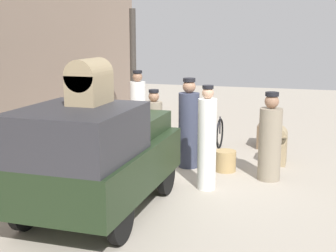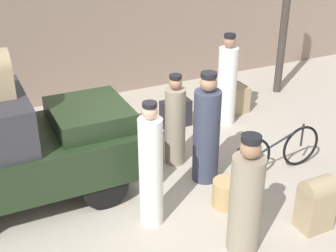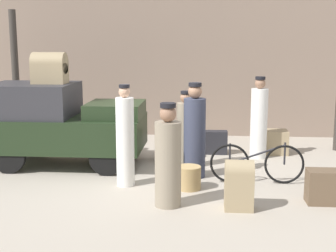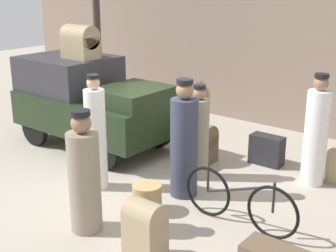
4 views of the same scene
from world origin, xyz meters
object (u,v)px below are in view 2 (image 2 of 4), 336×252
object	(u,v)px
conductor_in_dark_uniform	(227,83)
trunk_umber_medium	(141,133)
porter_standing_middle	(246,200)
suitcase_black_upright	(233,99)
truck	(11,147)
wicker_basket	(227,193)
trunk_wicker_pale	(176,113)
trunk_large_brown	(316,202)
porter_lifting_near_truck	(206,133)
porter_with_bicycle	(175,124)
porter_carrying_trunk	(151,170)
bicycle	(277,152)

from	to	relation	value
conductor_in_dark_uniform	trunk_umber_medium	distance (m)	2.09
porter_standing_middle	suitcase_black_upright	size ratio (longest dim) A/B	2.93
suitcase_black_upright	truck	bearing A→B (deg)	-163.63
truck	wicker_basket	xyz separation A→B (m)	(2.79, -1.46, -0.73)
wicker_basket	trunk_wicker_pale	xyz separation A→B (m)	(0.50, 2.73, 0.06)
suitcase_black_upright	trunk_large_brown	size ratio (longest dim) A/B	0.71
wicker_basket	porter_lifting_near_truck	world-z (taller)	porter_lifting_near_truck
wicker_basket	trunk_large_brown	xyz separation A→B (m)	(0.82, -0.97, 0.22)
truck	porter_with_bicycle	size ratio (longest dim) A/B	2.00
trunk_umber_medium	porter_carrying_trunk	bearing A→B (deg)	-108.53
porter_with_bicycle	suitcase_black_upright	bearing A→B (deg)	33.84
bicycle	wicker_basket	distance (m)	1.34
bicycle	porter_lifting_near_truck	bearing A→B (deg)	164.40
truck	wicker_basket	bearing A→B (deg)	-27.71
bicycle	suitcase_black_upright	xyz separation A→B (m)	(0.68, 2.39, -0.10)
porter_with_bicycle	trunk_wicker_pale	bearing A→B (deg)	63.18
wicker_basket	porter_with_bicycle	world-z (taller)	porter_with_bicycle
porter_with_bicycle	porter_carrying_trunk	world-z (taller)	porter_carrying_trunk
porter_carrying_trunk	conductor_in_dark_uniform	bearing A→B (deg)	41.04
bicycle	trunk_large_brown	size ratio (longest dim) A/B	2.17
porter_lifting_near_truck	porter_with_bicycle	bearing A→B (deg)	107.04
wicker_basket	trunk_large_brown	world-z (taller)	trunk_large_brown
bicycle	porter_carrying_trunk	distance (m)	2.49
conductor_in_dark_uniform	suitcase_black_upright	size ratio (longest dim) A/B	3.23
suitcase_black_upright	conductor_in_dark_uniform	bearing A→B (deg)	-136.75
truck	suitcase_black_upright	bearing A→B (deg)	16.37
truck	porter_with_bicycle	bearing A→B (deg)	0.09
porter_with_bicycle	trunk_umber_medium	bearing A→B (deg)	122.22
porter_with_bicycle	wicker_basket	bearing A→B (deg)	-84.82
wicker_basket	trunk_umber_medium	bearing A→B (deg)	103.93
porter_carrying_trunk	suitcase_black_upright	size ratio (longest dim) A/B	3.26
conductor_in_dark_uniform	porter_carrying_trunk	xyz separation A→B (m)	(-2.65, -2.31, 0.02)
trunk_large_brown	trunk_umber_medium	size ratio (longest dim) A/B	1.09
bicycle	trunk_umber_medium	distance (m)	2.39
suitcase_black_upright	trunk_large_brown	xyz separation A→B (m)	(-1.10, -3.82, 0.15)
trunk_umber_medium	porter_lifting_near_truck	bearing A→B (deg)	-65.37
porter_with_bicycle	porter_lifting_near_truck	world-z (taller)	porter_lifting_near_truck
porter_carrying_trunk	trunk_wicker_pale	distance (m)	3.15
porter_standing_middle	porter_carrying_trunk	bearing A→B (deg)	130.30
porter_with_bicycle	porter_carrying_trunk	size ratio (longest dim) A/B	0.87
porter_lifting_near_truck	trunk_umber_medium	distance (m)	1.49
truck	suitcase_black_upright	size ratio (longest dim) A/B	5.66
truck	porter_standing_middle	size ratio (longest dim) A/B	1.93
truck	trunk_umber_medium	distance (m)	2.42
bicycle	porter_carrying_trunk	size ratio (longest dim) A/B	0.94
porter_lifting_near_truck	porter_carrying_trunk	bearing A→B (deg)	-152.06
trunk_wicker_pale	truck	bearing A→B (deg)	-158.98
conductor_in_dark_uniform	trunk_large_brown	world-z (taller)	conductor_in_dark_uniform
porter_carrying_trunk	suitcase_black_upright	world-z (taller)	porter_carrying_trunk
porter_standing_middle	wicker_basket	bearing A→B (deg)	71.07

